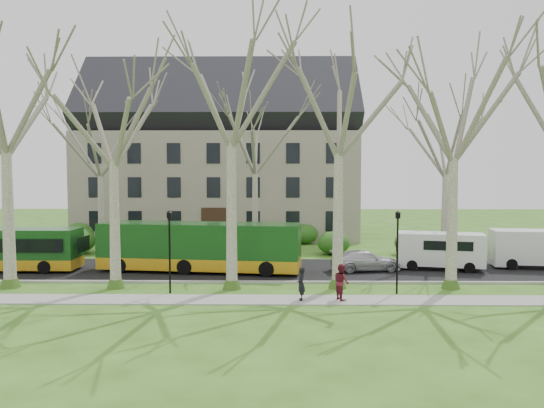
# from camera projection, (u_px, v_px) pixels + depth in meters

# --- Properties ---
(ground) EXTENTS (120.00, 120.00, 0.00)m
(ground) POSITION_uv_depth(u_px,v_px,m) (283.00, 289.00, 29.02)
(ground) COLOR #34601B
(ground) RESTS_ON ground
(sidewalk) EXTENTS (70.00, 2.00, 0.06)m
(sidewalk) POSITION_uv_depth(u_px,v_px,m) (283.00, 300.00, 26.52)
(sidewalk) COLOR gray
(sidewalk) RESTS_ON ground
(road) EXTENTS (80.00, 8.00, 0.06)m
(road) POSITION_uv_depth(u_px,v_px,m) (282.00, 270.00, 34.51)
(road) COLOR black
(road) RESTS_ON ground
(curb) EXTENTS (80.00, 0.25, 0.14)m
(curb) POSITION_uv_depth(u_px,v_px,m) (283.00, 282.00, 30.51)
(curb) COLOR #A5A39E
(curb) RESTS_ON ground
(building) EXTENTS (26.50, 12.20, 16.00)m
(building) POSITION_uv_depth(u_px,v_px,m) (221.00, 155.00, 52.53)
(building) COLOR gray
(building) RESTS_ON ground
(tree_row_verge) EXTENTS (49.00, 7.00, 14.00)m
(tree_row_verge) POSITION_uv_depth(u_px,v_px,m) (283.00, 161.00, 28.87)
(tree_row_verge) COLOR gray
(tree_row_verge) RESTS_ON ground
(tree_row_far) EXTENTS (33.00, 7.00, 12.00)m
(tree_row_far) POSITION_uv_depth(u_px,v_px,m) (264.00, 177.00, 39.63)
(tree_row_far) COLOR gray
(tree_row_far) RESTS_ON ground
(lamp_row) EXTENTS (36.22, 0.22, 4.30)m
(lamp_row) POSITION_uv_depth(u_px,v_px,m) (283.00, 245.00, 27.86)
(lamp_row) COLOR black
(lamp_row) RESTS_ON ground
(hedges) EXTENTS (30.60, 8.60, 2.00)m
(hedges) POSITION_uv_depth(u_px,v_px,m) (224.00, 238.00, 42.99)
(hedges) COLOR #275418
(hedges) RESTS_ON ground
(bus_follow) EXTENTS (13.02, 4.17, 3.20)m
(bus_follow) POSITION_uv_depth(u_px,v_px,m) (200.00, 246.00, 33.78)
(bus_follow) COLOR #134415
(bus_follow) RESTS_ON road
(sedan) EXTENTS (4.72, 2.51, 1.30)m
(sedan) POSITION_uv_depth(u_px,v_px,m) (366.00, 261.00, 34.05)
(sedan) COLOR silver
(sedan) RESTS_ON road
(van_a) EXTENTS (5.76, 3.14, 2.38)m
(van_a) POSITION_uv_depth(u_px,v_px,m) (440.00, 251.00, 34.48)
(van_a) COLOR silver
(van_a) RESTS_ON road
(van_b) EXTENTS (5.95, 2.83, 2.50)m
(van_b) POSITION_uv_depth(u_px,v_px,m) (537.00, 249.00, 34.97)
(van_b) COLOR silver
(van_b) RESTS_ON road
(pedestrian_a) EXTENTS (0.42, 0.61, 1.64)m
(pedestrian_a) POSITION_uv_depth(u_px,v_px,m) (301.00, 284.00, 26.30)
(pedestrian_a) COLOR black
(pedestrian_a) RESTS_ON sidewalk
(pedestrian_b) EXTENTS (0.95, 1.06, 1.79)m
(pedestrian_b) POSITION_uv_depth(u_px,v_px,m) (341.00, 282.00, 26.41)
(pedestrian_b) COLOR maroon
(pedestrian_b) RESTS_ON sidewalk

